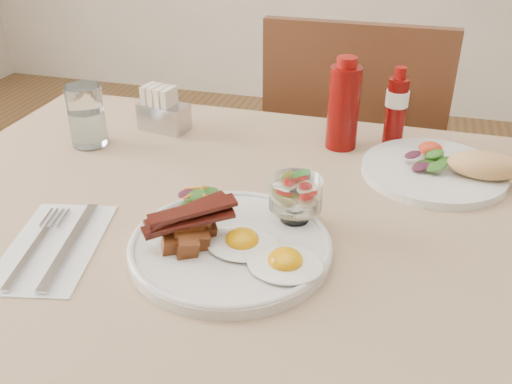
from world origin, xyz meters
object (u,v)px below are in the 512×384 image
object	(u,v)px
table	(303,279)
hot_sauce_bottle	(396,107)
fruit_cup	(296,194)
sugar_caddy	(163,112)
main_plate	(230,247)
chair_far	(352,169)
water_glass	(87,119)
ketchup_bottle	(344,106)
second_plate	(446,169)

from	to	relation	value
table	hot_sauce_bottle	world-z (taller)	hot_sauce_bottle
fruit_cup	sugar_caddy	xyz separation A→B (m)	(-0.34, 0.29, -0.02)
hot_sauce_bottle	main_plate	bearing A→B (deg)	-113.66
chair_far	hot_sauce_bottle	distance (m)	0.44
chair_far	fruit_cup	world-z (taller)	chair_far
sugar_caddy	water_glass	xyz separation A→B (m)	(-0.11, -0.11, 0.01)
sugar_caddy	table	bearing A→B (deg)	-28.47
fruit_cup	ketchup_bottle	bearing A→B (deg)	85.65
main_plate	water_glass	distance (m)	0.46
ketchup_bottle	water_glass	distance (m)	0.48
main_plate	sugar_caddy	bearing A→B (deg)	125.31
chair_far	hot_sauce_bottle	world-z (taller)	chair_far
fruit_cup	ketchup_bottle	distance (m)	0.31
main_plate	second_plate	world-z (taller)	second_plate
table	hot_sauce_bottle	size ratio (longest dim) A/B	8.89
ketchup_bottle	hot_sauce_bottle	bearing A→B (deg)	25.66
chair_far	ketchup_bottle	xyz separation A→B (m)	(0.01, -0.36, 0.31)
main_plate	fruit_cup	distance (m)	0.12
table	hot_sauce_bottle	bearing A→B (deg)	74.21
ketchup_bottle	hot_sauce_bottle	distance (m)	0.10
ketchup_bottle	hot_sauce_bottle	world-z (taller)	ketchup_bottle
hot_sauce_bottle	ketchup_bottle	bearing A→B (deg)	-154.34
hot_sauce_bottle	water_glass	world-z (taller)	hot_sauce_bottle
main_plate	fruit_cup	size ratio (longest dim) A/B	3.59
main_plate	water_glass	bearing A→B (deg)	144.31
main_plate	hot_sauce_bottle	xyz separation A→B (m)	(0.19, 0.43, 0.06)
main_plate	sugar_caddy	distance (m)	0.46
sugar_caddy	chair_far	bearing A→B (deg)	57.74
second_plate	water_glass	world-z (taller)	water_glass
hot_sauce_bottle	sugar_caddy	size ratio (longest dim) A/B	1.41
hot_sauce_bottle	water_glass	distance (m)	0.58
table	main_plate	distance (m)	0.15
table	main_plate	size ratio (longest dim) A/B	4.75
ketchup_bottle	sugar_caddy	xyz separation A→B (m)	(-0.36, -0.02, -0.04)
chair_far	water_glass	xyz separation A→B (m)	(-0.46, -0.48, 0.28)
table	water_glass	size ratio (longest dim) A/B	11.43
main_plate	hot_sauce_bottle	distance (m)	0.48
main_plate	sugar_caddy	world-z (taller)	sugar_caddy
main_plate	hot_sauce_bottle	world-z (taller)	hot_sauce_bottle
ketchup_bottle	hot_sauce_bottle	xyz separation A→B (m)	(0.09, 0.04, -0.01)
chair_far	fruit_cup	size ratio (longest dim) A/B	11.93
ketchup_bottle	water_glass	world-z (taller)	ketchup_bottle
chair_far	ketchup_bottle	world-z (taller)	chair_far
table	chair_far	xyz separation A→B (m)	(0.00, 0.66, -0.14)
ketchup_bottle	chair_far	bearing A→B (deg)	91.01
main_plate	water_glass	xyz separation A→B (m)	(-0.37, 0.27, 0.04)
second_plate	hot_sauce_bottle	xyz separation A→B (m)	(-0.10, 0.12, 0.06)
fruit_cup	ketchup_bottle	world-z (taller)	ketchup_bottle
table	sugar_caddy	world-z (taller)	sugar_caddy
hot_sauce_bottle	sugar_caddy	xyz separation A→B (m)	(-0.45, -0.06, -0.04)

